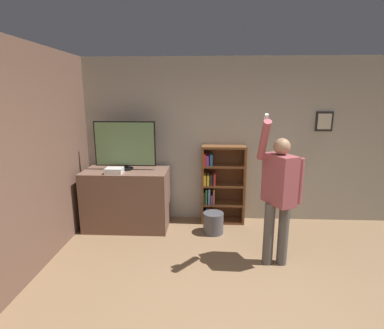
% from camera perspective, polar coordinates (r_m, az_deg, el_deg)
% --- Properties ---
extents(wall_back, '(6.79, 0.09, 2.70)m').
position_cam_1_polar(wall_back, '(5.03, 7.12, 4.40)').
color(wall_back, '#B2AD9E').
rests_on(wall_back, ground_plane).
extents(wall_side_brick, '(0.06, 4.45, 2.70)m').
position_cam_1_polar(wall_side_brick, '(4.12, -27.00, 1.13)').
color(wall_side_brick, brown).
rests_on(wall_side_brick, ground_plane).
extents(tv_ledge, '(1.31, 0.67, 0.95)m').
position_cam_1_polar(tv_ledge, '(4.95, -12.28, -6.43)').
color(tv_ledge, brown).
rests_on(tv_ledge, ground_plane).
extents(television, '(0.96, 0.22, 0.76)m').
position_cam_1_polar(television, '(4.78, -12.62, 3.63)').
color(television, black).
rests_on(television, tv_ledge).
extents(game_console, '(0.25, 0.20, 0.08)m').
position_cam_1_polar(game_console, '(4.65, -14.59, -1.15)').
color(game_console, white).
rests_on(game_console, tv_ledge).
extents(bookshelf, '(0.72, 0.28, 1.30)m').
position_cam_1_polar(bookshelf, '(5.01, 5.20, -4.11)').
color(bookshelf, brown).
rests_on(bookshelf, ground_plane).
extents(person, '(0.56, 0.54, 1.91)m').
position_cam_1_polar(person, '(3.78, 16.22, -4.86)').
color(person, '#56514C').
rests_on(person, ground_plane).
extents(waste_bin, '(0.32, 0.32, 0.33)m').
position_cam_1_polar(waste_bin, '(4.75, 4.08, -11.02)').
color(waste_bin, '#4C4C51').
rests_on(waste_bin, ground_plane).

